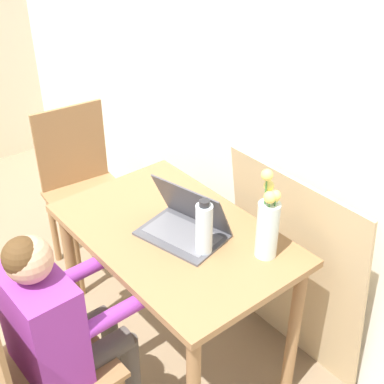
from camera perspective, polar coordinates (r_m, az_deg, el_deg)
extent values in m
cube|color=white|center=(2.29, 6.74, 13.56)|extent=(6.40, 0.05, 2.50)
cube|color=olive|center=(2.09, -1.86, -4.52)|extent=(0.96, 0.62, 0.03)
cylinder|color=olive|center=(2.52, -12.58, -8.79)|extent=(0.05, 0.05, 0.71)
cylinder|color=olive|center=(2.72, -2.98, -4.39)|extent=(0.05, 0.05, 0.71)
cylinder|color=olive|center=(2.25, 10.75, -14.63)|extent=(0.05, 0.05, 0.71)
cube|color=olive|center=(2.05, -14.72, -17.78)|extent=(0.41, 0.41, 0.02)
cylinder|color=olive|center=(2.36, -12.14, -16.91)|extent=(0.04, 0.04, 0.43)
cube|color=olive|center=(2.85, -10.78, -0.81)|extent=(0.44, 0.44, 0.02)
cube|color=olive|center=(2.90, -12.77, 4.79)|extent=(0.06, 0.38, 0.44)
cylinder|color=olive|center=(2.81, -12.09, -7.30)|extent=(0.04, 0.04, 0.43)
cylinder|color=olive|center=(2.91, -5.92, -5.08)|extent=(0.04, 0.04, 0.43)
cylinder|color=olive|center=(3.07, -14.53, -3.80)|extent=(0.04, 0.04, 0.43)
cylinder|color=olive|center=(3.16, -8.80, -1.89)|extent=(0.04, 0.04, 0.43)
cube|color=purple|center=(1.89, -15.65, -13.55)|extent=(0.32, 0.19, 0.41)
sphere|color=tan|center=(1.71, -17.04, -6.92)|extent=(0.15, 0.15, 0.15)
sphere|color=#4C3319|center=(1.69, -17.59, -6.62)|extent=(0.13, 0.13, 0.13)
cylinder|color=#4C4742|center=(2.02, -10.22, -16.85)|extent=(0.09, 0.28, 0.09)
cylinder|color=#4C4742|center=(2.11, -12.28, -14.50)|extent=(0.09, 0.28, 0.09)
cylinder|color=#4C4742|center=(2.25, -6.40, -19.20)|extent=(0.07, 0.07, 0.45)
cylinder|color=#4C4742|center=(2.33, -8.46, -17.03)|extent=(0.07, 0.07, 0.45)
cylinder|color=purple|center=(1.85, -7.95, -12.72)|extent=(0.06, 0.24, 0.06)
cylinder|color=purple|center=(2.03, -12.14, -8.46)|extent=(0.06, 0.24, 0.06)
cube|color=#4C4C51|center=(2.06, -1.08, -4.59)|extent=(0.36, 0.29, 0.01)
cube|color=slate|center=(2.05, -1.08, -4.46)|extent=(0.31, 0.22, 0.00)
cube|color=#4C4C51|center=(2.03, -0.02, -1.39)|extent=(0.33, 0.17, 0.20)
cube|color=#19284C|center=(2.04, 0.04, -1.31)|extent=(0.30, 0.15, 0.18)
cylinder|color=silver|center=(1.92, 8.04, -4.02)|extent=(0.08, 0.08, 0.22)
cylinder|color=#3D7A38|center=(1.89, 8.64, -3.15)|extent=(0.01, 0.01, 0.22)
sphere|color=#EFDB66|center=(1.83, 8.91, -0.36)|extent=(0.04, 0.04, 0.04)
cylinder|color=#3D7A38|center=(1.91, 8.50, -3.00)|extent=(0.01, 0.01, 0.20)
sphere|color=#EFDB66|center=(1.86, 8.75, -0.49)|extent=(0.04, 0.04, 0.04)
cylinder|color=#3D7A38|center=(1.90, 7.92, -2.40)|extent=(0.01, 0.01, 0.24)
sphere|color=#EFDB66|center=(1.84, 8.20, 0.68)|extent=(0.04, 0.04, 0.04)
cylinder|color=#3D7A38|center=(1.87, 7.68, -2.06)|extent=(0.01, 0.01, 0.29)
sphere|color=#EFDB66|center=(1.79, 8.02, 1.81)|extent=(0.04, 0.04, 0.04)
cylinder|color=#3D7A38|center=(1.88, 8.06, -3.32)|extent=(0.01, 0.01, 0.22)
sphere|color=#EFDB66|center=(1.82, 8.31, -0.56)|extent=(0.04, 0.04, 0.04)
cylinder|color=silver|center=(1.92, 1.29, -4.06)|extent=(0.06, 0.06, 0.21)
cylinder|color=#262628|center=(1.85, 1.33, -1.21)|extent=(0.04, 0.04, 0.02)
cube|color=tan|center=(2.33, 10.92, -8.30)|extent=(0.69, 0.15, 0.96)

